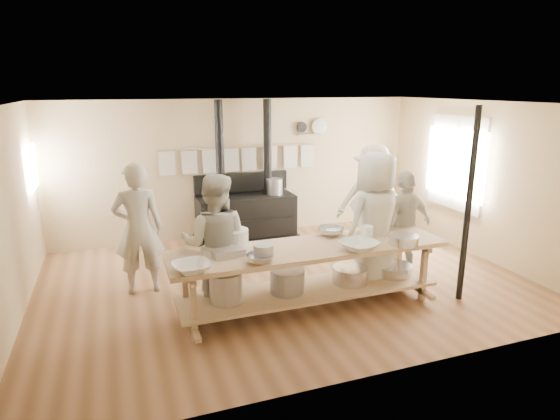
{
  "coord_description": "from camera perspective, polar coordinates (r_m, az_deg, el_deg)",
  "views": [
    {
      "loc": [
        -2.26,
        -6.07,
        2.83
      ],
      "look_at": [
        -0.0,
        0.2,
        1.05
      ],
      "focal_mm": 30.0,
      "sensor_mm": 36.0,
      "label": 1
    }
  ],
  "objects": [
    {
      "name": "deep_bowl_enamel",
      "position": [
        5.96,
        -5.58,
        -3.42
      ],
      "size": [
        0.43,
        0.43,
        0.22
      ],
      "primitive_type": "cylinder",
      "rotation": [
        0.0,
        0.0,
        -0.26
      ],
      "color": "white",
      "rests_on": "prep_table"
    },
    {
      "name": "support_post",
      "position": [
        6.57,
        21.98,
        0.35
      ],
      "size": [
        0.08,
        0.08,
        2.6
      ],
      "primitive_type": "cylinder",
      "color": "black",
      "rests_on": "ground"
    },
    {
      "name": "towel_rail",
      "position": [
        8.85,
        -4.82,
        6.58
      ],
      "size": [
        3.0,
        0.04,
        0.47
      ],
      "color": "tan",
      "rests_on": "ground"
    },
    {
      "name": "bowl_steel_a",
      "position": [
        5.42,
        -2.45,
        -5.94
      ],
      "size": [
        0.44,
        0.44,
        0.1
      ],
      "primitive_type": "imported",
      "rotation": [
        0.0,
        0.0,
        0.43
      ],
      "color": "silver",
      "rests_on": "prep_table"
    },
    {
      "name": "cook_by_window",
      "position": [
        8.18,
        11.22,
        1.28
      ],
      "size": [
        1.4,
        1.2,
        1.88
      ],
      "primitive_type": "imported",
      "rotation": [
        0.0,
        0.0,
        -0.51
      ],
      "color": "beige",
      "rests_on": "ground"
    },
    {
      "name": "bowl_white_b",
      "position": [
        5.9,
        9.61,
        -4.31
      ],
      "size": [
        0.58,
        0.58,
        0.11
      ],
      "primitive_type": "imported",
      "rotation": [
        0.0,
        0.0,
        1.89
      ],
      "color": "white",
      "rests_on": "prep_table"
    },
    {
      "name": "bowl_steel_b",
      "position": [
        6.43,
        6.24,
        -2.58
      ],
      "size": [
        0.51,
        0.51,
        0.11
      ],
      "primitive_type": "imported",
      "rotation": [
        0.0,
        0.0,
        3.73
      ],
      "color": "silver",
      "rests_on": "prep_table"
    },
    {
      "name": "ground",
      "position": [
        7.06,
        0.59,
        -8.69
      ],
      "size": [
        7.0,
        7.0,
        0.0
      ],
      "primitive_type": "plane",
      "color": "brown",
      "rests_on": "ground"
    },
    {
      "name": "prep_table",
      "position": [
        6.09,
        3.5,
        -7.39
      ],
      "size": [
        3.6,
        0.9,
        0.85
      ],
      "color": "tan",
      "rests_on": "ground"
    },
    {
      "name": "back_wall_shelf",
      "position": [
        9.32,
        3.92,
        9.81
      ],
      "size": [
        0.63,
        0.14,
        0.32
      ],
      "color": "tan",
      "rests_on": "ground"
    },
    {
      "name": "mixing_bowl_large",
      "position": [
        6.23,
        14.83,
        -3.52
      ],
      "size": [
        0.49,
        0.49,
        0.12
      ],
      "primitive_type": "cylinder",
      "rotation": [
        0.0,
        0.0,
        -0.36
      ],
      "color": "silver",
      "rests_on": "prep_table"
    },
    {
      "name": "window_right",
      "position": [
        8.89,
        20.75,
        5.36
      ],
      "size": [
        0.09,
        1.5,
        1.65
      ],
      "color": "beige",
      "rests_on": "ground"
    },
    {
      "name": "cook_right",
      "position": [
        7.14,
        14.91,
        -1.91
      ],
      "size": [
        1.02,
        0.54,
        1.65
      ],
      "primitive_type": "imported",
      "rotation": [
        0.0,
        0.0,
        3.3
      ],
      "color": "beige",
      "rests_on": "ground"
    },
    {
      "name": "cook_left",
      "position": [
        5.95,
        -7.91,
        -4.13
      ],
      "size": [
        1.08,
        0.97,
        1.81
      ],
      "primitive_type": "imported",
      "rotation": [
        0.0,
        0.0,
        2.74
      ],
      "color": "beige",
      "rests_on": "ground"
    },
    {
      "name": "bucket_galv",
      "position": [
        5.41,
        -2.02,
        -5.33
      ],
      "size": [
        0.31,
        0.31,
        0.22
      ],
      "primitive_type": "cylinder",
      "rotation": [
        0.0,
        0.0,
        0.4
      ],
      "color": "gray",
      "rests_on": "prep_table"
    },
    {
      "name": "cook_far_left",
      "position": [
        6.72,
        -16.89,
        -2.21
      ],
      "size": [
        0.7,
        0.48,
        1.85
      ],
      "primitive_type": "imported",
      "rotation": [
        0.0,
        0.0,
        3.09
      ],
      "color": "beige",
      "rests_on": "ground"
    },
    {
      "name": "chair",
      "position": [
        10.02,
        13.68,
        -0.53
      ],
      "size": [
        0.38,
        0.38,
        0.78
      ],
      "rotation": [
        0.0,
        0.0,
        0.03
      ],
      "color": "#543821",
      "rests_on": "ground"
    },
    {
      "name": "stove",
      "position": [
        8.8,
        -4.24,
        -0.33
      ],
      "size": [
        1.9,
        0.75,
        2.6
      ],
      "color": "black",
      "rests_on": "ground"
    },
    {
      "name": "pitcher",
      "position": [
        6.13,
        10.51,
        -3.01
      ],
      "size": [
        0.15,
        0.15,
        0.24
      ],
      "primitive_type": "cylinder",
      "rotation": [
        0.0,
        0.0,
        0.02
      ],
      "color": "white",
      "rests_on": "prep_table"
    },
    {
      "name": "bowl_white_a",
      "position": [
        5.25,
        -10.72,
        -6.88
      ],
      "size": [
        0.48,
        0.48,
        0.1
      ],
      "primitive_type": "imported",
      "rotation": [
        0.0,
        0.0,
        0.15
      ],
      "color": "white",
      "rests_on": "prep_table"
    },
    {
      "name": "roasting_pan",
      "position": [
        5.69,
        -6.42,
        -5.09
      ],
      "size": [
        0.42,
        0.31,
        0.09
      ],
      "primitive_type": "cube",
      "rotation": [
        0.0,
        0.0,
        0.15
      ],
      "color": "#B2B2B7",
      "rests_on": "prep_table"
    },
    {
      "name": "cook_center",
      "position": [
        6.6,
        11.46,
        -1.56
      ],
      "size": [
        1.1,
        0.87,
        1.98
      ],
      "primitive_type": "imported",
      "rotation": [
        0.0,
        0.0,
        3.42
      ],
      "color": "beige",
      "rests_on": "ground"
    },
    {
      "name": "room_shell",
      "position": [
        6.58,
        0.63,
        4.37
      ],
      "size": [
        7.0,
        7.0,
        7.0
      ],
      "color": "#CDB083",
      "rests_on": "ground"
    },
    {
      "name": "left_opening",
      "position": [
        8.25,
        -27.94,
        4.61
      ],
      "size": [
        0.0,
        0.9,
        0.9
      ],
      "color": "white",
      "rests_on": "ground"
    }
  ]
}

